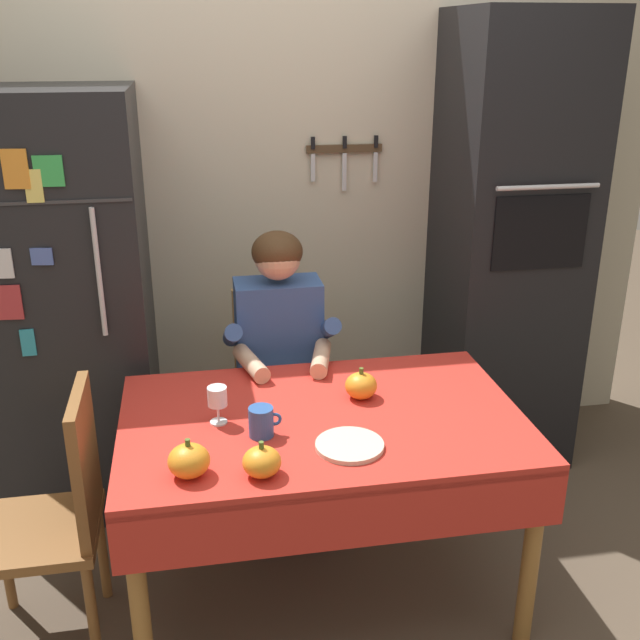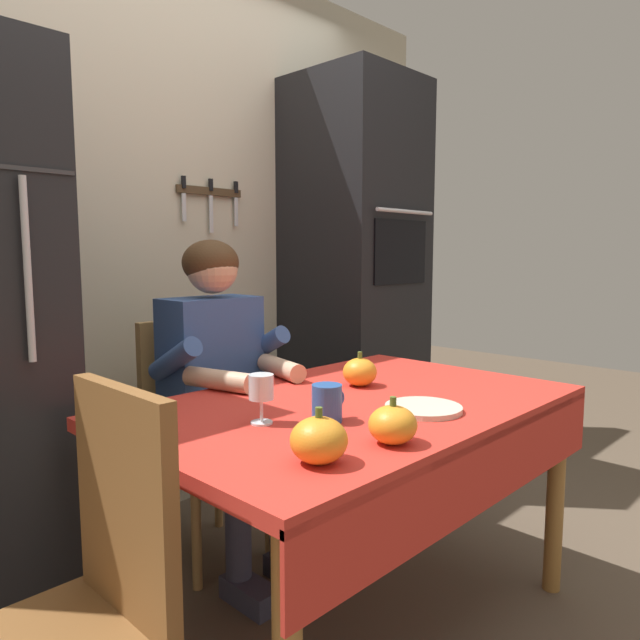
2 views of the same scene
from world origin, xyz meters
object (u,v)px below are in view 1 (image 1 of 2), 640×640
object	(u,v)px
refrigerator	(68,306)
seated_person	(281,353)
dining_table	(323,440)
pumpkin_small	(189,461)
pumpkin_medium	(361,386)
serving_tray	(350,445)
chair_left_side	(59,510)
chair_behind_person	(277,382)
pumpkin_large	(262,462)
wall_oven	(508,248)
wine_glass	(217,398)
coffee_mug	(261,421)

from	to	relation	value
refrigerator	seated_person	bearing A→B (deg)	-17.63
dining_table	pumpkin_small	world-z (taller)	pumpkin_small
dining_table	pumpkin_medium	world-z (taller)	pumpkin_medium
serving_tray	chair_left_side	bearing A→B (deg)	170.82
chair_behind_person	pumpkin_large	bearing A→B (deg)	-98.99
wall_oven	seated_person	xyz separation A→B (m)	(-1.12, -0.32, -0.31)
wine_glass	chair_behind_person	bearing A→B (deg)	69.12
pumpkin_medium	pumpkin_small	world-z (taller)	pumpkin_small
chair_left_side	coffee_mug	distance (m)	0.73
wine_glass	pumpkin_large	world-z (taller)	wine_glass
chair_left_side	pumpkin_medium	world-z (taller)	chair_left_side
pumpkin_large	serving_tray	xyz separation A→B (m)	(0.29, 0.11, -0.04)
dining_table	chair_behind_person	world-z (taller)	chair_behind_person
wall_oven	pumpkin_small	xyz separation A→B (m)	(-1.51, -1.20, -0.26)
wine_glass	serving_tray	bearing A→B (deg)	-30.56
refrigerator	pumpkin_large	bearing A→B (deg)	-59.59
wine_glass	pumpkin_medium	xyz separation A→B (m)	(0.52, 0.10, -0.04)
wall_oven	serving_tray	distance (m)	1.54
wall_oven	pumpkin_large	distance (m)	1.81
chair_behind_person	wall_oven	bearing A→B (deg)	6.62
chair_behind_person	coffee_mug	world-z (taller)	chair_behind_person
wall_oven	dining_table	distance (m)	1.45
wall_oven	pumpkin_medium	world-z (taller)	wall_oven
chair_behind_person	pumpkin_small	size ratio (longest dim) A/B	7.29
seated_person	serving_tray	world-z (taller)	seated_person
pumpkin_medium	chair_left_side	bearing A→B (deg)	-170.09
coffee_mug	wall_oven	bearing A→B (deg)	38.07
refrigerator	wall_oven	xyz separation A→B (m)	(2.00, 0.04, 0.15)
seated_person	pumpkin_large	distance (m)	0.94
refrigerator	dining_table	world-z (taller)	refrigerator
seated_person	chair_left_side	bearing A→B (deg)	-141.70
seated_person	chair_left_side	size ratio (longest dim) A/B	1.34
wall_oven	chair_left_side	bearing A→B (deg)	-153.46
seated_person	pumpkin_medium	size ratio (longest dim) A/B	10.47
seated_person	chair_behind_person	bearing A→B (deg)	90.00
wall_oven	coffee_mug	distance (m)	1.64
wall_oven	chair_behind_person	world-z (taller)	wall_oven
refrigerator	chair_left_side	bearing A→B (deg)	-86.98
chair_left_side	wall_oven	bearing A→B (deg)	26.54
dining_table	pumpkin_small	xyz separation A→B (m)	(-0.46, -0.28, 0.14)
dining_table	pumpkin_large	bearing A→B (deg)	-127.99
chair_left_side	serving_tray	xyz separation A→B (m)	(0.95, -0.15, 0.24)
chair_left_side	pumpkin_large	xyz separation A→B (m)	(0.65, -0.26, 0.28)
refrigerator	wine_glass	xyz separation A→B (m)	(0.59, -0.85, -0.07)
dining_table	chair_left_side	world-z (taller)	chair_left_side
dining_table	pumpkin_medium	size ratio (longest dim) A/B	11.77
refrigerator	pumpkin_medium	bearing A→B (deg)	-33.90
pumpkin_large	chair_behind_person	bearing A→B (deg)	81.01
dining_table	coffee_mug	xyz separation A→B (m)	(-0.22, -0.07, 0.13)
chair_behind_person	pumpkin_small	xyz separation A→B (m)	(-0.39, -1.07, 0.28)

